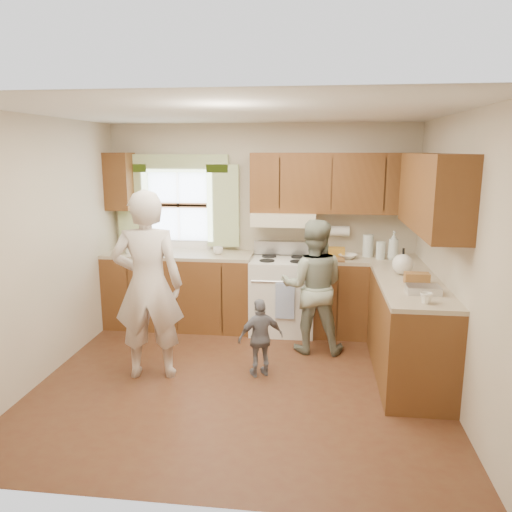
# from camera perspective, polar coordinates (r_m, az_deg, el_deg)

# --- Properties ---
(room) EXTENTS (3.80, 3.80, 3.80)m
(room) POSITION_cam_1_polar(r_m,az_deg,el_deg) (4.56, -1.86, 0.22)
(room) COLOR #4D2617
(room) RESTS_ON ground
(kitchen_fixtures) EXTENTS (3.80, 2.25, 2.15)m
(kitchen_fixtures) POSITION_cam_1_polar(r_m,az_deg,el_deg) (5.64, 6.04, -1.81)
(kitchen_fixtures) COLOR #42200E
(kitchen_fixtures) RESTS_ON ground
(stove) EXTENTS (0.76, 0.67, 1.07)m
(stove) POSITION_cam_1_polar(r_m,az_deg,el_deg) (6.10, 3.06, -4.33)
(stove) COLOR silver
(stove) RESTS_ON ground
(woman_left) EXTENTS (0.73, 0.54, 1.83)m
(woman_left) POSITION_cam_1_polar(r_m,az_deg,el_deg) (4.87, -12.24, -3.31)
(woman_left) COLOR beige
(woman_left) RESTS_ON ground
(woman_right) EXTENTS (0.72, 0.56, 1.46)m
(woman_right) POSITION_cam_1_polar(r_m,az_deg,el_deg) (5.45, 6.52, -3.48)
(woman_right) COLOR #2E4834
(woman_right) RESTS_ON ground
(child) EXTENTS (0.49, 0.37, 0.78)m
(child) POSITION_cam_1_polar(r_m,az_deg,el_deg) (4.92, 0.55, -9.32)
(child) COLOR slate
(child) RESTS_ON ground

